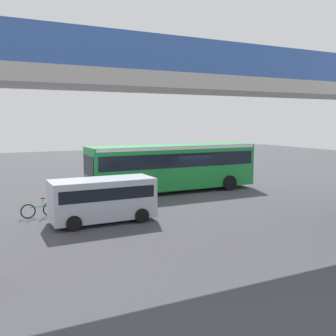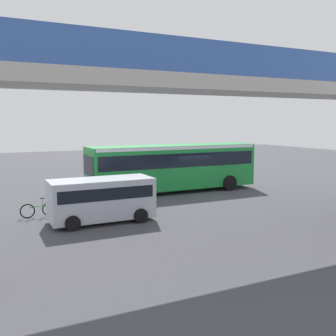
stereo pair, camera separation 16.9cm
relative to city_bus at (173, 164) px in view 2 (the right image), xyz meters
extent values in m
plane|color=#424247|center=(-0.92, 0.42, -1.88)|extent=(80.00, 80.00, 0.00)
cube|color=#1E8C38|center=(-0.01, 0.00, -0.17)|extent=(11.50, 2.55, 2.86)
cube|color=black|center=(-0.01, 0.00, 0.35)|extent=(11.04, 2.59, 0.90)
cube|color=white|center=(-0.01, 0.00, 1.15)|extent=(11.27, 2.58, 0.20)
cube|color=black|center=(5.76, 0.00, 0.18)|extent=(0.04, 2.24, 1.20)
cylinder|color=black|center=(3.67, 1.28, -1.36)|extent=(1.04, 0.30, 1.04)
cylinder|color=black|center=(3.67, -1.27, -1.36)|extent=(1.04, 0.30, 1.04)
cylinder|color=black|center=(-3.69, 1.28, -1.36)|extent=(1.04, 0.30, 1.04)
cylinder|color=black|center=(-3.69, -1.27, -1.36)|extent=(1.04, 0.30, 1.04)
cube|color=#B7BCC6|center=(6.56, 5.54, -0.77)|extent=(4.80, 1.95, 1.86)
cube|color=black|center=(6.56, 5.54, -0.41)|extent=(4.42, 1.98, 0.56)
cylinder|color=black|center=(8.15, 6.51, -1.54)|extent=(0.68, 0.22, 0.68)
cylinder|color=black|center=(8.15, 4.56, -1.54)|extent=(0.68, 0.22, 0.68)
cylinder|color=black|center=(4.98, 6.51, -1.54)|extent=(0.68, 0.22, 0.68)
cylinder|color=black|center=(4.98, 4.56, -1.54)|extent=(0.68, 0.22, 0.68)
torus|color=black|center=(7.61, 2.57, -1.52)|extent=(0.72, 0.06, 0.72)
torus|color=black|center=(6.56, 2.57, -1.52)|extent=(0.72, 0.06, 0.72)
cube|color=blue|center=(7.09, 2.57, -1.34)|extent=(0.89, 0.04, 0.04)
cylinder|color=blue|center=(6.90, 2.57, -1.14)|extent=(0.03, 0.03, 0.40)
cube|color=black|center=(6.90, 2.57, -0.94)|extent=(0.20, 0.08, 0.04)
cylinder|color=blue|center=(7.48, 2.57, -0.97)|extent=(0.02, 0.44, 0.02)
torus|color=black|center=(9.67, 3.35, -1.52)|extent=(0.72, 0.06, 0.72)
torus|color=black|center=(8.62, 3.35, -1.52)|extent=(0.72, 0.06, 0.72)
cube|color=green|center=(9.14, 3.35, -1.34)|extent=(0.89, 0.04, 0.04)
cylinder|color=green|center=(8.95, 3.35, -1.14)|extent=(0.03, 0.03, 0.40)
cube|color=black|center=(8.95, 3.35, -0.94)|extent=(0.20, 0.08, 0.04)
cylinder|color=green|center=(9.54, 3.35, -0.97)|extent=(0.02, 0.44, 0.02)
cylinder|color=slate|center=(-7.78, -3.43, -0.48)|extent=(0.08, 0.08, 2.80)
cube|color=blue|center=(-7.78, -3.43, 0.62)|extent=(0.04, 0.60, 0.60)
cube|color=silver|center=(-6.92, -2.02, -1.88)|extent=(2.00, 0.20, 0.01)
cube|color=silver|center=(-2.92, -2.02, -1.88)|extent=(2.00, 0.20, 0.01)
cube|color=silver|center=(1.08, -2.02, -1.88)|extent=(2.00, 0.20, 0.01)
cube|color=silver|center=(5.08, -2.02, -1.88)|extent=(2.00, 0.20, 0.01)
cube|color=#B2ADA5|center=(-0.92, 10.66, 4.14)|extent=(27.60, 2.60, 0.50)
cube|color=#3359A5|center=(-0.92, 9.41, 4.94)|extent=(27.60, 0.08, 1.10)
cube|color=#3359A5|center=(-0.92, 11.91, 4.94)|extent=(27.60, 0.08, 1.10)
camera|label=1|loc=(11.69, 22.88, 2.85)|focal=41.23mm
camera|label=2|loc=(11.54, 22.96, 2.85)|focal=41.23mm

